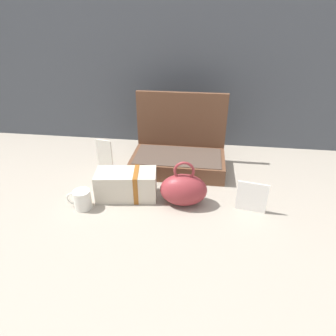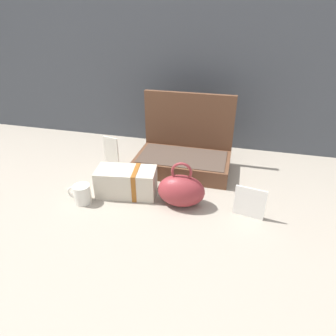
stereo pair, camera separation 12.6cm
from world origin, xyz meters
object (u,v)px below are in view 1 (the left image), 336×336
info_card_left (252,197)px  poster_card_right (105,154)px  open_suitcase (179,153)px  cream_toiletry_bag (127,184)px  teal_pouch_handbag (184,189)px  coffee_mug (82,199)px

info_card_left → poster_card_right: (-0.71, 0.28, 0.01)m
open_suitcase → cream_toiletry_bag: size_ratio=1.70×
open_suitcase → info_card_left: size_ratio=3.47×
teal_pouch_handbag → open_suitcase: bearing=99.2°
coffee_mug → poster_card_right: poster_card_right is taller
teal_pouch_handbag → poster_card_right: bearing=148.5°
cream_toiletry_bag → poster_card_right: 0.31m
open_suitcase → coffee_mug: 0.55m
poster_card_right → teal_pouch_handbag: bearing=-19.7°
coffee_mug → info_card_left: bearing=5.9°
open_suitcase → cream_toiletry_bag: 0.36m
teal_pouch_handbag → coffee_mug: 0.43m
poster_card_right → open_suitcase: bearing=20.7°
coffee_mug → info_card_left: size_ratio=0.79×
teal_pouch_handbag → coffee_mug: (-0.42, -0.09, -0.03)m
open_suitcase → cream_toiletry_bag: (-0.20, -0.30, -0.02)m
open_suitcase → coffee_mug: (-0.37, -0.41, -0.04)m
open_suitcase → poster_card_right: open_suitcase is taller
cream_toiletry_bag → open_suitcase: bearing=56.9°
info_card_left → poster_card_right: poster_card_right is taller
cream_toiletry_bag → poster_card_right: size_ratio=1.73×
cream_toiletry_bag → coffee_mug: 0.20m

